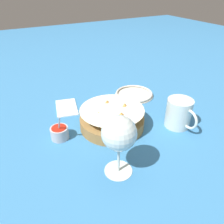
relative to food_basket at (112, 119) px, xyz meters
name	(u,v)px	position (x,y,z in m)	size (l,w,h in m)	color
ground_plane	(107,134)	(0.03, -0.04, -0.03)	(4.00, 4.00, 0.00)	teal
food_basket	(112,119)	(0.00, 0.00, 0.00)	(0.23, 0.23, 0.08)	olive
sauce_cup	(60,132)	(-0.02, -0.18, -0.01)	(0.06, 0.06, 0.10)	#B7B7BC
wine_glass	(119,135)	(0.19, -0.09, 0.09)	(0.09, 0.09, 0.17)	silver
beer_mug	(179,114)	(0.11, 0.21, 0.01)	(0.13, 0.09, 0.10)	silver
side_plate	(134,94)	(-0.16, 0.20, -0.03)	(0.17, 0.17, 0.01)	silver
napkin	(67,107)	(-0.20, -0.10, -0.03)	(0.15, 0.11, 0.01)	white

